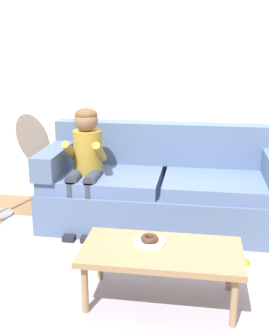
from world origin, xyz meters
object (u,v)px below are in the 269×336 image
object	(u,v)px
coffee_table	(161,255)
donut	(150,238)
person_child	(86,157)
toy_controller	(235,262)
couch	(163,190)

from	to	relation	value
coffee_table	donut	size ratio (longest dim) A/B	8.59
person_child	donut	world-z (taller)	person_child
donut	toy_controller	world-z (taller)	donut
couch	donut	size ratio (longest dim) A/B	18.23
couch	toy_controller	xyz separation A→B (m)	(0.63, -0.72, -0.31)
coffee_table	toy_controller	xyz separation A→B (m)	(0.52, 0.57, -0.32)
coffee_table	donut	world-z (taller)	donut
donut	toy_controller	bearing A→B (deg)	39.20
person_child	donut	bearing A→B (deg)	-55.26
couch	toy_controller	distance (m)	1.00
coffee_table	person_child	size ratio (longest dim) A/B	0.94
couch	coffee_table	size ratio (longest dim) A/B	2.12
couch	coffee_table	distance (m)	1.29
person_child	donut	distance (m)	1.25
person_child	toy_controller	xyz separation A→B (m)	(1.30, -0.51, -0.65)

